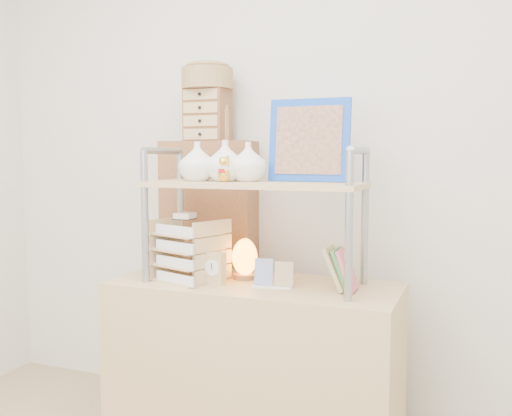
{
  "coord_description": "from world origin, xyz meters",
  "views": [
    {
      "loc": [
        0.87,
        -0.97,
        1.28
      ],
      "look_at": [
        0.01,
        1.2,
        1.06
      ],
      "focal_mm": 40.0,
      "sensor_mm": 36.0,
      "label": 1
    }
  ],
  "objects_px": {
    "cabinet": "(211,276)",
    "salt_lamp": "(245,258)",
    "letter_tray": "(186,254)",
    "desk": "(254,370)"
  },
  "relations": [
    {
      "from": "cabinet",
      "to": "salt_lamp",
      "type": "xyz_separation_m",
      "value": [
        0.32,
        -0.31,
        0.16
      ]
    },
    {
      "from": "letter_tray",
      "to": "salt_lamp",
      "type": "xyz_separation_m",
      "value": [
        0.22,
        0.13,
        -0.03
      ]
    },
    {
      "from": "desk",
      "to": "salt_lamp",
      "type": "bearing_deg",
      "value": 138.23
    },
    {
      "from": "desk",
      "to": "cabinet",
      "type": "distance_m",
      "value": 0.61
    },
    {
      "from": "salt_lamp",
      "to": "letter_tray",
      "type": "bearing_deg",
      "value": -149.76
    },
    {
      "from": "cabinet",
      "to": "salt_lamp",
      "type": "relative_size",
      "value": 7.69
    },
    {
      "from": "desk",
      "to": "letter_tray",
      "type": "height_order",
      "value": "letter_tray"
    },
    {
      "from": "desk",
      "to": "cabinet",
      "type": "relative_size",
      "value": 0.89
    },
    {
      "from": "letter_tray",
      "to": "salt_lamp",
      "type": "distance_m",
      "value": 0.25
    },
    {
      "from": "desk",
      "to": "cabinet",
      "type": "xyz_separation_m",
      "value": [
        -0.38,
        0.37,
        0.3
      ]
    }
  ]
}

